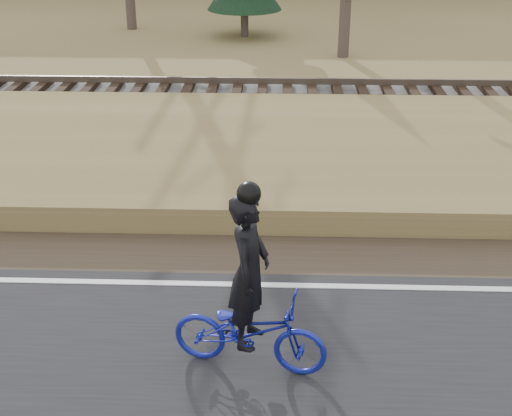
{
  "coord_description": "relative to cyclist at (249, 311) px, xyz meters",
  "views": [
    {
      "loc": [
        -2.56,
        -8.28,
        5.23
      ],
      "look_at": [
        -2.87,
        0.5,
        1.1
      ],
      "focal_mm": 50.0,
      "sensor_mm": 36.0,
      "label": 1
    }
  ],
  "objects": [
    {
      "name": "ground",
      "position": [
        2.87,
        1.58,
        -0.81
      ],
      "size": [
        120.0,
        120.0,
        0.0
      ],
      "primitive_type": "plane",
      "color": "olive",
      "rests_on": "ground"
    },
    {
      "name": "edge_line",
      "position": [
        2.87,
        1.78,
        -0.74
      ],
      "size": [
        120.0,
        0.12,
        0.01
      ],
      "primitive_type": "cube",
      "color": "silver",
      "rests_on": "road"
    },
    {
      "name": "shoulder",
      "position": [
        2.87,
        2.78,
        -0.79
      ],
      "size": [
        120.0,
        1.6,
        0.04
      ],
      "primitive_type": "cube",
      "color": "#473A2B",
      "rests_on": "ground"
    },
    {
      "name": "embankment",
      "position": [
        2.87,
        5.78,
        -0.59
      ],
      "size": [
        120.0,
        5.0,
        0.44
      ],
      "primitive_type": "cube",
      "color": "olive",
      "rests_on": "ground"
    },
    {
      "name": "ballast",
      "position": [
        2.87,
        9.58,
        -0.58
      ],
      "size": [
        120.0,
        3.0,
        0.45
      ],
      "primitive_type": "cube",
      "color": "slate",
      "rests_on": "ground"
    },
    {
      "name": "railroad",
      "position": [
        2.87,
        9.58,
        -0.28
      ],
      "size": [
        120.0,
        2.4,
        0.29
      ],
      "color": "black",
      "rests_on": "ballast"
    },
    {
      "name": "cyclist",
      "position": [
        0.0,
        0.0,
        0.0
      ],
      "size": [
        1.88,
        0.98,
        2.31
      ],
      "rotation": [
        0.0,
        0.0,
        1.36
      ],
      "color": "#151C95",
      "rests_on": "road"
    }
  ]
}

